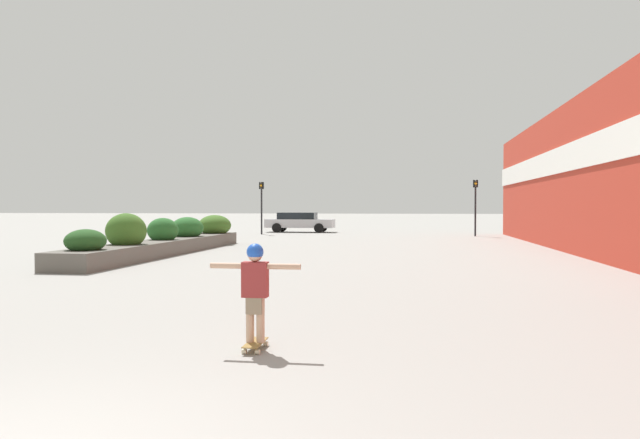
{
  "coord_description": "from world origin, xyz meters",
  "views": [
    {
      "loc": [
        2.81,
        -3.08,
        1.76
      ],
      "look_at": [
        0.51,
        11.38,
        1.44
      ],
      "focal_mm": 32.0,
      "sensor_mm": 36.0,
      "label": 1
    }
  ],
  "objects": [
    {
      "name": "building_wall_right",
      "position": [
        9.01,
        14.36,
        2.91
      ],
      "size": [
        0.67,
        41.69,
        5.8
      ],
      "color": "#B23323",
      "rests_on": "ground_plane"
    },
    {
      "name": "planter_box",
      "position": [
        -6.32,
        17.51,
        0.55
      ],
      "size": [
        1.54,
        12.98,
        1.56
      ],
      "color": "#605B54",
      "rests_on": "ground_plane"
    },
    {
      "name": "skateboard",
      "position": [
        0.92,
        3.68,
        0.07
      ],
      "size": [
        0.22,
        0.57,
        0.1
      ],
      "rotation": [
        0.0,
        0.0,
        0.01
      ],
      "color": "olive",
      "rests_on": "ground_plane"
    },
    {
      "name": "skateboarder",
      "position": [
        0.92,
        3.68,
        0.83
      ],
      "size": [
        1.14,
        0.21,
        1.22
      ],
      "rotation": [
        0.0,
        0.0,
        0.01
      ],
      "color": "tan",
      "rests_on": "skateboard"
    },
    {
      "name": "car_leftmost",
      "position": [
        18.51,
        40.56,
        0.73
      ],
      "size": [
        4.0,
        2.01,
        1.39
      ],
      "rotation": [
        0.0,
        0.0,
        -1.57
      ],
      "color": "black",
      "rests_on": "ground_plane"
    },
    {
      "name": "car_center_left",
      "position": [
        -4.92,
        36.2,
        0.74
      ],
      "size": [
        4.76,
        1.9,
        1.38
      ],
      "rotation": [
        0.0,
        0.0,
        -1.57
      ],
      "color": "#BCBCC1",
      "rests_on": "ground_plane"
    },
    {
      "name": "traffic_light_left",
      "position": [
        -6.71,
        32.63,
        2.31
      ],
      "size": [
        0.28,
        0.3,
        3.38
      ],
      "color": "black",
      "rests_on": "ground_plane"
    },
    {
      "name": "traffic_light_right",
      "position": [
        6.67,
        32.32,
        2.33
      ],
      "size": [
        0.28,
        0.3,
        3.4
      ],
      "color": "black",
      "rests_on": "ground_plane"
    }
  ]
}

